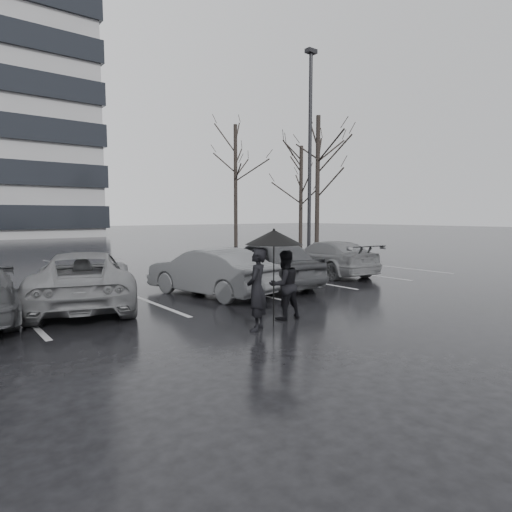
{
  "coord_description": "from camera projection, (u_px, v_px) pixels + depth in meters",
  "views": [
    {
      "loc": [
        -6.63,
        -7.97,
        2.19
      ],
      "look_at": [
        0.36,
        1.0,
        1.1
      ],
      "focal_mm": 30.0,
      "sensor_mm": 36.0,
      "label": 1
    }
  ],
  "objects": [
    {
      "name": "ground",
      "position": [
        269.0,
        304.0,
        10.52
      ],
      "size": [
        160.0,
        160.0,
        0.0
      ],
      "primitive_type": "plane",
      "color": "black",
      "rests_on": "ground"
    },
    {
      "name": "car_main",
      "position": [
        267.0,
        263.0,
        13.12
      ],
      "size": [
        2.26,
        4.46,
        1.46
      ],
      "primitive_type": "imported",
      "rotation": [
        0.0,
        0.0,
        3.01
      ],
      "color": "black",
      "rests_on": "ground"
    },
    {
      "name": "car_west_a",
      "position": [
        210.0,
        272.0,
        11.7
      ],
      "size": [
        2.15,
        4.11,
        1.29
      ],
      "primitive_type": "imported",
      "rotation": [
        0.0,
        0.0,
        3.35
      ],
      "color": "#303033",
      "rests_on": "ground"
    },
    {
      "name": "car_west_b",
      "position": [
        84.0,
        279.0,
        10.26
      ],
      "size": [
        3.55,
        5.2,
        1.32
      ],
      "primitive_type": "imported",
      "rotation": [
        0.0,
        0.0,
        2.83
      ],
      "color": "#47474A",
      "rests_on": "ground"
    },
    {
      "name": "car_east",
      "position": [
        327.0,
        258.0,
        15.7
      ],
      "size": [
        2.35,
        4.51,
        1.25
      ],
      "primitive_type": "imported",
      "rotation": [
        0.0,
        0.0,
        3.0
      ],
      "color": "#47474A",
      "rests_on": "ground"
    },
    {
      "name": "pedestrian_left",
      "position": [
        257.0,
        289.0,
        8.09
      ],
      "size": [
        0.68,
        0.65,
        1.58
      ],
      "primitive_type": "imported",
      "rotation": [
        0.0,
        0.0,
        3.81
      ],
      "color": "black",
      "rests_on": "ground"
    },
    {
      "name": "pedestrian_right",
      "position": [
        284.0,
        285.0,
        8.99
      ],
      "size": [
        0.78,
        0.65,
        1.46
      ],
      "primitive_type": "imported",
      "rotation": [
        0.0,
        0.0,
        3.0
      ],
      "color": "black",
      "rests_on": "ground"
    },
    {
      "name": "umbrella",
      "position": [
        274.0,
        237.0,
        8.4
      ],
      "size": [
        1.14,
        1.14,
        1.93
      ],
      "color": "black",
      "rests_on": "ground"
    },
    {
      "name": "lamp_post",
      "position": [
        310.0,
        166.0,
        20.41
      ],
      "size": [
        0.54,
        0.54,
        9.9
      ],
      "rotation": [
        0.0,
        0.0,
        -0.37
      ],
      "color": "gray",
      "rests_on": "ground"
    },
    {
      "name": "stall_stripes",
      "position": [
        191.0,
        293.0,
        11.99
      ],
      "size": [
        19.72,
        5.0,
        0.0
      ],
      "color": "#9A9A9C",
      "rests_on": "ground"
    },
    {
      "name": "tree_east",
      "position": [
        317.0,
        185.0,
        25.33
      ],
      "size": [
        0.26,
        0.26,
        8.0
      ],
      "primitive_type": "cylinder",
      "color": "black",
      "rests_on": "ground"
    },
    {
      "name": "tree_ne",
      "position": [
        301.0,
        196.0,
        30.05
      ],
      "size": [
        0.26,
        0.26,
        7.0
      ],
      "primitive_type": "cylinder",
      "color": "black",
      "rests_on": "ground"
    },
    {
      "name": "tree_north",
      "position": [
        236.0,
        186.0,
        30.2
      ],
      "size": [
        0.26,
        0.26,
        8.5
      ],
      "primitive_type": "cylinder",
      "color": "black",
      "rests_on": "ground"
    }
  ]
}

